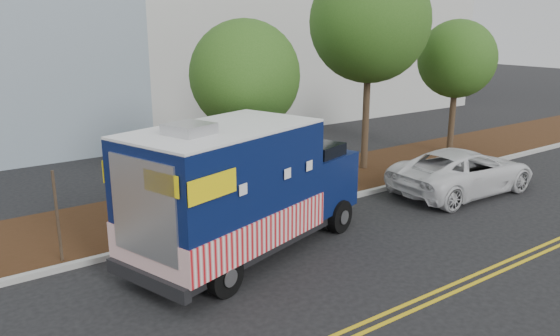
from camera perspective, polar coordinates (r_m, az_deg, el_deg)
ground at (r=14.70m, az=-1.59°, el=-7.79°), size 120.00×120.00×0.00m
curb at (r=15.77m, az=-4.46°, el=-5.90°), size 120.00×0.18×0.15m
mulch_strip at (r=17.50m, az=-8.05°, el=-3.85°), size 120.00×4.00×0.15m
centerline_near at (r=11.66m, az=11.19°, el=-14.58°), size 120.00×0.10×0.01m
centerline_far at (r=11.52m, az=12.13°, el=-15.04°), size 120.00×0.10×0.01m
tree_b at (r=16.99m, az=-3.68°, el=9.58°), size 3.42×3.42×5.81m
tree_c at (r=20.90m, az=9.36°, el=14.82°), size 4.46×4.46×7.91m
tree_d at (r=24.49m, az=18.00°, el=10.76°), size 3.26×3.26×5.80m
sign_post at (r=13.93m, az=-22.22°, el=-5.00°), size 0.06×0.06×2.40m
food_truck at (r=13.44m, az=-4.17°, el=-2.64°), size 7.25×4.32×3.61m
white_car at (r=19.63m, az=18.59°, el=-0.31°), size 5.56×2.72×1.52m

